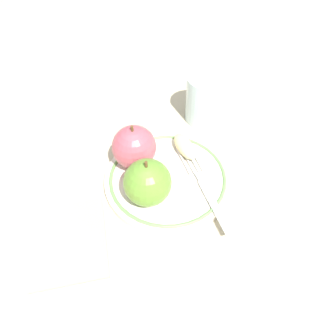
% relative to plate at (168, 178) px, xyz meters
% --- Properties ---
extents(ground_plane, '(2.00, 2.00, 0.00)m').
position_rel_plate_xyz_m(ground_plane, '(0.00, 0.01, -0.01)').
color(ground_plane, '#B9AC8C').
extents(plate, '(0.21, 0.21, 0.02)m').
position_rel_plate_xyz_m(plate, '(0.00, 0.00, 0.00)').
color(plate, silver).
rests_on(plate, ground_plane).
extents(apple_red_whole, '(0.07, 0.07, 0.08)m').
position_rel_plate_xyz_m(apple_red_whole, '(0.03, -0.06, 0.04)').
color(apple_red_whole, '#B54E5B').
rests_on(apple_red_whole, plate).
extents(apple_second_whole, '(0.07, 0.07, 0.08)m').
position_rel_plate_xyz_m(apple_second_whole, '(0.05, 0.02, 0.04)').
color(apple_second_whole, '#629431').
rests_on(apple_second_whole, plate).
extents(apple_slice_front, '(0.03, 0.07, 0.02)m').
position_rel_plate_xyz_m(apple_slice_front, '(-0.06, -0.04, 0.02)').
color(apple_slice_front, beige).
rests_on(apple_slice_front, plate).
extents(fork, '(0.05, 0.19, 0.00)m').
position_rel_plate_xyz_m(fork, '(-0.04, 0.05, 0.01)').
color(fork, silver).
rests_on(fork, plate).
extents(drinking_glass, '(0.08, 0.08, 0.10)m').
position_rel_plate_xyz_m(drinking_glass, '(-0.15, -0.11, 0.04)').
color(drinking_glass, silver).
rests_on(drinking_glass, ground_plane).
extents(napkin_folded, '(0.15, 0.16, 0.01)m').
position_rel_plate_xyz_m(napkin_folded, '(0.19, 0.03, -0.00)').
color(napkin_folded, tan).
rests_on(napkin_folded, ground_plane).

